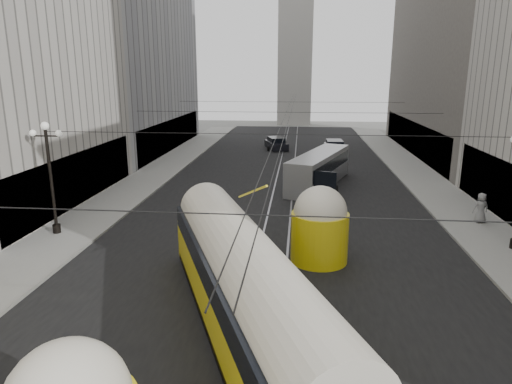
# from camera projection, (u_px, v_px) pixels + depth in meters

# --- Properties ---
(road) EXTENTS (20.00, 85.00, 0.02)m
(road) POSITION_uv_depth(u_px,v_px,m) (284.00, 182.00, 39.17)
(road) COLOR black
(road) RESTS_ON ground
(sidewalk_left) EXTENTS (4.00, 72.00, 0.15)m
(sidewalk_left) POSITION_uv_depth(u_px,v_px,m) (160.00, 170.00, 43.65)
(sidewalk_left) COLOR gray
(sidewalk_left) RESTS_ON ground
(sidewalk_right) EXTENTS (4.00, 72.00, 0.15)m
(sidewalk_right) POSITION_uv_depth(u_px,v_px,m) (418.00, 176.00, 41.40)
(sidewalk_right) COLOR gray
(sidewalk_right) RESTS_ON ground
(rail_left) EXTENTS (0.12, 85.00, 0.04)m
(rail_left) POSITION_uv_depth(u_px,v_px,m) (276.00, 182.00, 39.24)
(rail_left) COLOR gray
(rail_left) RESTS_ON ground
(rail_right) EXTENTS (0.12, 85.00, 0.04)m
(rail_right) POSITION_uv_depth(u_px,v_px,m) (293.00, 182.00, 39.10)
(rail_right) COLOR gray
(rail_right) RESTS_ON ground
(building_left_far) EXTENTS (12.60, 28.60, 28.60)m
(building_left_far) POSITION_uv_depth(u_px,v_px,m) (117.00, 26.00, 52.37)
(building_left_far) COLOR #999999
(building_left_far) RESTS_ON ground
(building_right_far) EXTENTS (12.60, 32.60, 32.60)m
(building_right_far) POSITION_uv_depth(u_px,v_px,m) (482.00, 3.00, 48.11)
(building_right_far) COLOR #514C47
(building_right_far) RESTS_ON ground
(distant_tower) EXTENTS (6.00, 6.00, 31.36)m
(distant_tower) POSITION_uv_depth(u_px,v_px,m) (296.00, 39.00, 81.15)
(distant_tower) COLOR #B2AFA8
(distant_tower) RESTS_ON ground
(lamppost_left_mid) EXTENTS (1.86, 0.44, 6.37)m
(lamppost_left_mid) POSITION_uv_depth(u_px,v_px,m) (50.00, 172.00, 25.45)
(lamppost_left_mid) COLOR black
(lamppost_left_mid) RESTS_ON sidewalk_left
(catenary) EXTENTS (25.00, 72.00, 0.23)m
(catenary) POSITION_uv_depth(u_px,v_px,m) (287.00, 114.00, 36.71)
(catenary) COLOR black
(catenary) RESTS_ON ground
(streetcar) EXTENTS (8.47, 16.64, 3.89)m
(streetcar) POSITION_uv_depth(u_px,v_px,m) (246.00, 286.00, 15.88)
(streetcar) COLOR yellow
(streetcar) RESTS_ON ground
(city_bus) EXTENTS (5.65, 11.20, 2.74)m
(city_bus) POSITION_uv_depth(u_px,v_px,m) (319.00, 168.00, 37.69)
(city_bus) COLOR #A3A4A8
(city_bus) RESTS_ON ground
(sedan_white_far) EXTENTS (2.18, 5.03, 1.57)m
(sedan_white_far) POSITION_uv_depth(u_px,v_px,m) (334.00, 147.00, 53.12)
(sedan_white_far) COLOR silver
(sedan_white_far) RESTS_ON ground
(sedan_dark_far) EXTENTS (3.25, 5.05, 1.48)m
(sedan_dark_far) POSITION_uv_depth(u_px,v_px,m) (276.00, 144.00, 56.19)
(sedan_dark_far) COLOR black
(sedan_dark_far) RESTS_ON ground
(pedestrian_sidewalk_right) EXTENTS (0.98, 0.67, 1.86)m
(pedestrian_sidewalk_right) POSITION_uv_depth(u_px,v_px,m) (481.00, 208.00, 27.94)
(pedestrian_sidewalk_right) COLOR gray
(pedestrian_sidewalk_right) RESTS_ON sidewalk_right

